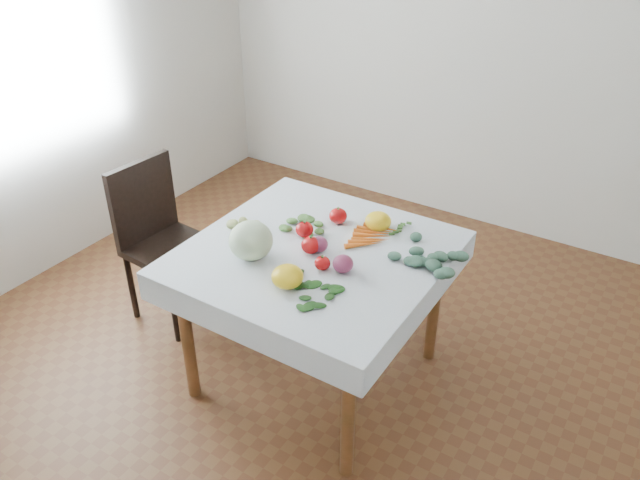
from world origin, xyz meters
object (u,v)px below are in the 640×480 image
Objects in this scene: carrot_bunch at (372,236)px; chair at (159,231)px; heirloom_back at (378,221)px; table at (315,269)px; cabbage at (251,241)px.

chair is at bearing -169.32° from carrot_bunch.
chair is 3.24× the size of carrot_bunch.
heirloom_back is (1.19, 0.32, 0.27)m from chair.
table is at bearing -0.62° from chair.
cabbage is 0.69× the size of carrot_bunch.
cabbage reaches higher than table.
heirloom_back is 0.45× the size of carrot_bunch.
chair is 0.91m from cabbage.
heirloom_back is at bearing 55.37° from cabbage.
carrot_bunch reaches higher than table.
cabbage is at bearing -137.28° from table.
heirloom_back is at bearing 65.52° from table.
heirloom_back is at bearing 14.95° from chair.
heirloom_back reaches higher than carrot_bunch.
table is 5.08× the size of cabbage.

